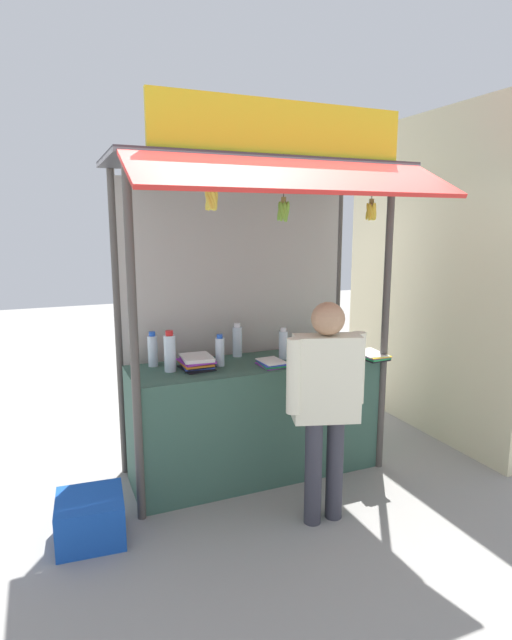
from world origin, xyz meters
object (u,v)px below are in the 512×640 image
object	(u,v)px
plastic_crate	(91,518)
banana_bunch_inner_right	(283,211)
magazine_stack_back_right	(371,355)
banana_bunch_leftmost	(211,199)
banana_bunch_rightmost	(371,211)
vendor_person	(326,393)
water_bottle_front_right	(220,351)
water_bottle_far_left	(170,352)
water_bottle_mid_right	(283,344)
magazine_stack_left	(197,362)
water_bottle_right	(153,350)
water_bottle_rear_center	(237,341)
magazine_stack_center	(271,363)

from	to	relation	value
plastic_crate	banana_bunch_inner_right	bearing A→B (deg)	0.92
magazine_stack_back_right	banana_bunch_leftmost	xyz separation A→B (m)	(-1.44, -0.17, 1.24)
banana_bunch_inner_right	banana_bunch_rightmost	bearing A→B (deg)	-0.32
vendor_person	water_bottle_front_right	bearing A→B (deg)	-43.89
water_bottle_far_left	magazine_stack_back_right	size ratio (longest dim) A/B	0.98
magazine_stack_back_right	plastic_crate	bearing A→B (deg)	-175.20
water_bottle_mid_right	banana_bunch_inner_right	bearing A→B (deg)	-117.04
banana_bunch_rightmost	banana_bunch_inner_right	distance (m)	0.73
water_bottle_front_right	banana_bunch_inner_right	size ratio (longest dim) A/B	0.82
water_bottle_far_left	banana_bunch_inner_right	distance (m)	1.35
water_bottle_mid_right	magazine_stack_left	size ratio (longest dim) A/B	0.88
banana_bunch_rightmost	vendor_person	bearing A→B (deg)	-145.30
water_bottle_mid_right	plastic_crate	size ratio (longest dim) A/B	0.62
magazine_stack_back_right	water_bottle_right	bearing A→B (deg)	165.11
water_bottle_far_left	plastic_crate	world-z (taller)	water_bottle_far_left
water_bottle_rear_center	plastic_crate	size ratio (longest dim) A/B	0.67
magazine_stack_left	water_bottle_front_right	bearing A→B (deg)	1.45
water_bottle_front_right	plastic_crate	bearing A→B (deg)	-156.92
water_bottle_front_right	banana_bunch_rightmost	distance (m)	1.58
magazine_stack_back_right	magazine_stack_left	bearing A→B (deg)	169.88
banana_bunch_leftmost	banana_bunch_inner_right	bearing A→B (deg)	0.27
water_bottle_right	magazine_stack_back_right	size ratio (longest dim) A/B	0.86
water_bottle_far_left	water_bottle_right	distance (m)	0.22
magazine_stack_center	banana_bunch_rightmost	size ratio (longest dim) A/B	0.88
water_bottle_far_left	magazine_stack_center	xyz separation A→B (m)	(0.78, -0.15, -0.13)
water_bottle_mid_right	banana_bunch_inner_right	size ratio (longest dim) A/B	0.85
water_bottle_right	banana_bunch_leftmost	size ratio (longest dim) A/B	1.15
water_bottle_mid_right	banana_bunch_leftmost	xyz separation A→B (m)	(-0.75, -0.44, 1.14)
water_bottle_far_left	magazine_stack_center	distance (m)	0.80
water_bottle_front_right	vendor_person	distance (m)	0.98
magazine_stack_back_right	vendor_person	size ratio (longest dim) A/B	0.21
water_bottle_right	magazine_stack_left	distance (m)	0.37
water_bottle_rear_center	plastic_crate	world-z (taller)	water_bottle_rear_center
water_bottle_right	water_bottle_rear_center	xyz separation A→B (m)	(0.72, 0.02, 0.01)
magazine_stack_left	banana_bunch_rightmost	distance (m)	1.76
banana_bunch_rightmost	banana_bunch_leftmost	bearing A→B (deg)	179.93
magazine_stack_center	plastic_crate	xyz separation A→B (m)	(-1.45, -0.31, -0.83)
magazine_stack_left	vendor_person	distance (m)	1.07
plastic_crate	water_bottle_rear_center	bearing A→B (deg)	27.55
water_bottle_rear_center	banana_bunch_inner_right	bearing A→B (deg)	-81.10
water_bottle_right	banana_bunch_rightmost	bearing A→B (deg)	-22.26
water_bottle_right	banana_bunch_leftmost	distance (m)	1.33
water_bottle_right	water_bottle_mid_right	bearing A→B (deg)	-10.64
water_bottle_mid_right	magazine_stack_back_right	distance (m)	0.74
vendor_person	water_bottle_far_left	bearing A→B (deg)	-27.20
banana_bunch_rightmost	water_bottle_right	bearing A→B (deg)	157.74
water_bottle_front_right	water_bottle_rear_center	size ratio (longest dim) A/B	0.89
water_bottle_front_right	water_bottle_rear_center	bearing A→B (deg)	43.89
banana_bunch_rightmost	banana_bunch_leftmost	xyz separation A→B (m)	(-1.26, 0.00, 0.06)
banana_bunch_inner_right	vendor_person	distance (m)	1.29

